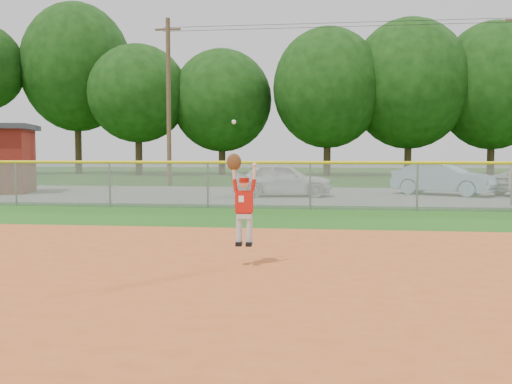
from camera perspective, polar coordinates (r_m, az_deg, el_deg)
ground at (r=8.44m, az=3.40°, el=-8.51°), size 120.00×120.00×0.00m
clay_infield at (r=5.55m, az=1.33°, el=-15.00°), size 24.00×16.00×0.04m
parking_strip at (r=24.30m, az=5.84°, el=-0.30°), size 44.00×10.00×0.03m
car_white_a at (r=23.28m, az=2.67°, el=1.26°), size 4.17×1.98×1.38m
car_blue at (r=25.25m, az=18.21°, el=1.27°), size 4.33×3.33×1.37m
outfield_fence at (r=18.26m, az=5.44°, el=1.01°), size 40.06×0.10×1.55m
power_lines at (r=30.36m, az=8.07°, el=9.34°), size 19.40×0.24×9.00m
tree_line at (r=46.48m, az=7.72°, el=11.01°), size 62.37×13.00×14.43m
ballplayer at (r=8.96m, az=-1.34°, el=-0.81°), size 0.48×0.20×1.98m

